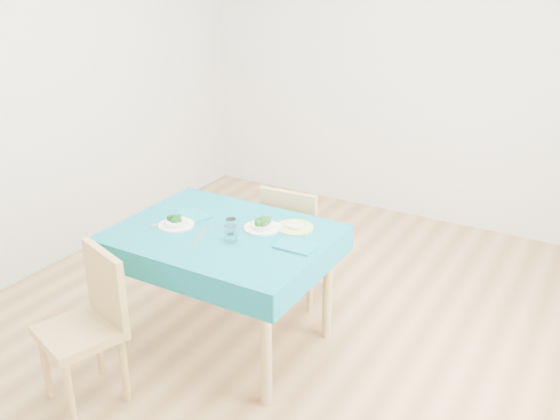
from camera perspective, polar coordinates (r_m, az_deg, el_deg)
The scene contains 16 objects.
room_shell at distance 3.50m, azimuth 0.00°, elevation 7.52°, with size 4.02×4.52×2.73m.
table at distance 3.80m, azimuth -5.01°, elevation -7.18°, with size 1.23×0.93×0.76m, color #0A616F.
chair_near at distance 3.44m, azimuth -17.97°, elevation -9.82°, with size 0.39×0.42×0.96m, color tan.
chair_far at distance 4.23m, azimuth 1.78°, elevation -2.03°, with size 0.39×0.43×0.99m, color tan.
bowl_near at distance 3.72m, azimuth -9.48°, elevation -1.00°, with size 0.21×0.21×0.06m, color white, non-canonical shape.
bowl_far at distance 3.63m, azimuth -1.63°, elevation -1.26°, with size 0.22×0.22×0.07m, color white, non-canonical shape.
fork_near at distance 3.79m, azimuth -10.40°, elevation -1.06°, with size 0.03×0.20×0.00m, color silver.
knife_near at distance 3.58m, azimuth -7.23°, elevation -2.37°, with size 0.02×0.23×0.00m, color silver.
fork_far at distance 3.69m, azimuth -3.19°, elevation -1.44°, with size 0.02×0.18×0.00m, color silver.
knife_far at distance 3.45m, azimuth 2.17°, elevation -3.22°, with size 0.02×0.23×0.00m, color silver.
napkin_near at distance 3.84m, azimuth -7.90°, elevation -0.50°, with size 0.20×0.14×0.01m, color #0E6D7B.
napkin_far at distance 3.43m, azimuth 1.50°, elevation -3.31°, with size 0.22×0.15×0.01m, color #0E6D7B.
tumbler_center at distance 3.60m, azimuth -4.49°, elevation -1.41°, with size 0.06×0.06×0.08m, color white.
tumbler_side at distance 3.48m, azimuth -4.52°, elevation -2.19°, with size 0.07×0.07×0.09m, color white.
side_plate at distance 3.65m, azimuth 1.35°, elevation -1.59°, with size 0.22×0.22×0.01m, color #BDDE6C.
bread_slice at distance 3.65m, azimuth 1.35°, elevation -1.41°, with size 0.09×0.09×0.01m, color beige.
Camera 1 is at (1.70, -2.91, 2.29)m, focal length 40.00 mm.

